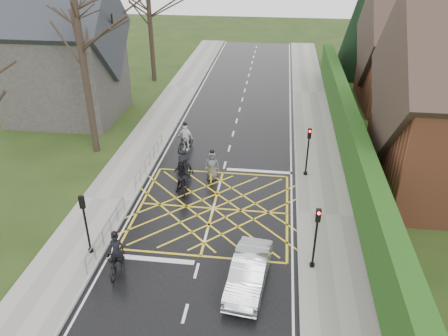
% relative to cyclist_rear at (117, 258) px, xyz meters
% --- Properties ---
extents(ground, '(120.00, 120.00, 0.00)m').
position_rel_cyclist_rear_xyz_m(ground, '(3.48, 5.35, -0.67)').
color(ground, black).
rests_on(ground, ground).
extents(road, '(9.00, 80.00, 0.01)m').
position_rel_cyclist_rear_xyz_m(road, '(3.48, 5.35, -0.66)').
color(road, black).
rests_on(road, ground).
extents(sidewalk_right, '(3.00, 80.00, 0.15)m').
position_rel_cyclist_rear_xyz_m(sidewalk_right, '(9.48, 5.35, -0.59)').
color(sidewalk_right, gray).
rests_on(sidewalk_right, ground).
extents(sidewalk_left, '(3.00, 80.00, 0.15)m').
position_rel_cyclist_rear_xyz_m(sidewalk_left, '(-2.52, 5.35, -0.59)').
color(sidewalk_left, gray).
rests_on(sidewalk_left, ground).
extents(stone_wall, '(0.50, 38.00, 0.70)m').
position_rel_cyclist_rear_xyz_m(stone_wall, '(11.23, 11.35, -0.32)').
color(stone_wall, slate).
rests_on(stone_wall, ground).
extents(hedge, '(0.90, 38.00, 2.80)m').
position_rel_cyclist_rear_xyz_m(hedge, '(11.23, 11.35, 1.43)').
color(hedge, '#0F350E').
rests_on(hedge, stone_wall).
extents(house_far, '(9.80, 8.80, 10.30)m').
position_rel_cyclist_rear_xyz_m(house_far, '(18.23, 23.35, 3.69)').
color(house_far, brown).
rests_on(house_far, ground).
extents(conifer, '(4.60, 4.60, 10.00)m').
position_rel_cyclist_rear_xyz_m(conifer, '(14.23, 31.35, 4.33)').
color(conifer, black).
rests_on(conifer, ground).
extents(church, '(8.80, 7.80, 11.00)m').
position_rel_cyclist_rear_xyz_m(church, '(-10.06, 17.35, 4.26)').
color(church, '#2D2B28').
rests_on(church, ground).
extents(tree_near, '(9.24, 9.24, 11.44)m').
position_rel_cyclist_rear_xyz_m(tree_near, '(-5.52, 11.35, 7.24)').
color(tree_near, black).
rests_on(tree_near, ground).
extents(tree_mid, '(10.08, 10.08, 12.48)m').
position_rel_cyclist_rear_xyz_m(tree_mid, '(-6.52, 19.35, 7.96)').
color(tree_mid, black).
rests_on(tree_mid, ground).
extents(tree_far, '(8.40, 8.40, 10.40)m').
position_rel_cyclist_rear_xyz_m(tree_far, '(-5.82, 27.35, 6.52)').
color(tree_far, black).
rests_on(tree_far, ground).
extents(railing_south, '(0.05, 5.04, 1.03)m').
position_rel_cyclist_rear_xyz_m(railing_south, '(-1.17, 1.85, 0.11)').
color(railing_south, slate).
rests_on(railing_south, ground).
extents(railing_north, '(0.05, 6.04, 1.03)m').
position_rel_cyclist_rear_xyz_m(railing_north, '(-1.17, 9.35, 0.12)').
color(railing_north, slate).
rests_on(railing_north, ground).
extents(traffic_light_ne, '(0.24, 0.31, 3.21)m').
position_rel_cyclist_rear_xyz_m(traffic_light_ne, '(8.58, 9.55, 0.99)').
color(traffic_light_ne, black).
rests_on(traffic_light_ne, ground).
extents(traffic_light_se, '(0.24, 0.31, 3.21)m').
position_rel_cyclist_rear_xyz_m(traffic_light_se, '(8.58, 1.15, 0.99)').
color(traffic_light_se, black).
rests_on(traffic_light_se, ground).
extents(traffic_light_sw, '(0.24, 0.31, 3.21)m').
position_rel_cyclist_rear_xyz_m(traffic_light_sw, '(-1.62, 0.86, 0.99)').
color(traffic_light_sw, black).
rests_on(traffic_light_sw, ground).
extents(cyclist_rear, '(0.94, 2.18, 2.06)m').
position_rel_cyclist_rear_xyz_m(cyclist_rear, '(0.00, 0.00, 0.00)').
color(cyclist_rear, black).
rests_on(cyclist_rear, ground).
extents(cyclist_back, '(1.21, 2.17, 2.09)m').
position_rel_cyclist_rear_xyz_m(cyclist_back, '(1.48, 6.87, 0.12)').
color(cyclist_back, black).
rests_on(cyclist_back, ground).
extents(cyclist_mid, '(1.34, 2.24, 2.09)m').
position_rel_cyclist_rear_xyz_m(cyclist_mid, '(1.36, 7.91, 0.10)').
color(cyclist_mid, black).
rests_on(cyclist_mid, ground).
extents(cyclist_front, '(1.20, 2.13, 2.06)m').
position_rel_cyclist_rear_xyz_m(cyclist_front, '(0.53, 12.22, 0.09)').
color(cyclist_front, black).
rests_on(cyclist_front, ground).
extents(cyclist_lead, '(0.90, 2.02, 1.91)m').
position_rel_cyclist_rear_xyz_m(cyclist_lead, '(2.92, 8.62, -0.01)').
color(cyclist_lead, '#B59916').
rests_on(cyclist_lead, ground).
extents(car, '(1.90, 4.25, 1.35)m').
position_rel_cyclist_rear_xyz_m(car, '(5.84, -0.19, 0.01)').
color(car, silver).
rests_on(car, ground).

